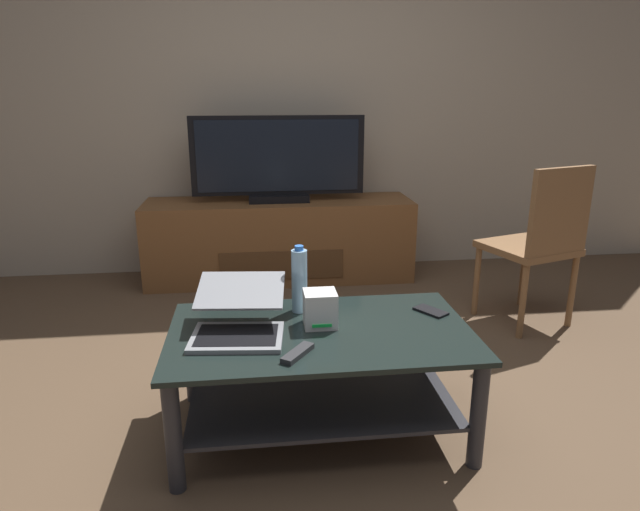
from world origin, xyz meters
name	(u,v)px	position (x,y,z in m)	size (l,w,h in m)	color
ground_plane	(343,426)	(0.00, 0.00, 0.00)	(7.68, 7.68, 0.00)	brown
back_wall	(296,81)	(0.00, 2.25, 1.40)	(6.40, 0.12, 2.80)	#B2A38C
coffee_table	(321,362)	(-0.10, -0.01, 0.31)	(1.17, 0.69, 0.45)	black
media_cabinet	(280,240)	(-0.16, 1.93, 0.29)	(1.90, 0.51, 0.58)	brown
television	(278,161)	(-0.16, 1.91, 0.86)	(1.20, 0.20, 0.59)	black
dining_chair	(540,239)	(1.27, 0.88, 0.53)	(0.56, 0.56, 0.95)	brown
laptop	(239,318)	(-0.41, 0.00, 0.51)	(0.38, 0.44, 0.18)	gray
router_box	(320,309)	(-0.09, 0.03, 0.52)	(0.13, 0.12, 0.14)	white
water_bottle_near	(299,280)	(-0.16, 0.19, 0.58)	(0.07, 0.07, 0.29)	#99C6E5
cell_phone	(431,311)	(0.38, 0.11, 0.45)	(0.07, 0.14, 0.01)	black
tv_remote	(298,353)	(-0.20, -0.22, 0.46)	(0.04, 0.16, 0.02)	#2D2D30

